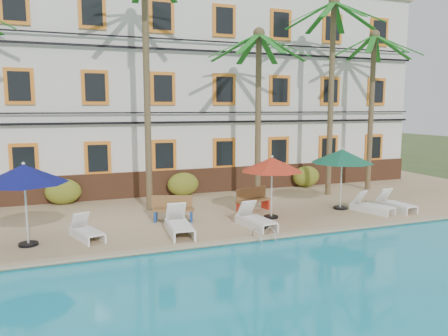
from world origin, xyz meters
name	(u,v)px	position (x,y,z in m)	size (l,w,h in m)	color
ground	(254,238)	(0.00, 0.00, 0.00)	(100.00, 100.00, 0.00)	#384C23
pool_deck	(208,204)	(0.00, 5.00, 0.12)	(30.00, 12.00, 0.25)	tan
swimming_pool	(406,335)	(0.00, -7.00, 0.10)	(26.00, 12.00, 0.20)	#1899B8
pool_coping	(266,237)	(0.00, -0.90, 0.28)	(30.00, 0.35, 0.06)	tan
hotel_building	(178,89)	(0.00, 9.98, 5.37)	(25.40, 6.44, 10.22)	silver
palm_b	(146,53)	(-2.73, 4.30, 6.48)	(4.52, 4.52, 9.91)	brown
palm_c	(258,90)	(2.11, 4.33, 5.12)	(4.52, 4.52, 7.51)	brown
palm_d	(332,71)	(5.87, 4.43, 6.05)	(4.52, 4.52, 9.14)	brown
palm_e	(372,88)	(8.58, 4.92, 5.34)	(4.52, 4.52, 7.89)	brown
shrub_left	(63,192)	(-6.02, 6.60, 0.80)	(1.50, 0.90, 1.10)	#225718
shrub_mid	(183,184)	(-0.70, 6.60, 0.80)	(1.50, 0.90, 1.10)	#225718
shrub_right	(306,176)	(5.96, 6.60, 0.80)	(1.50, 0.90, 1.10)	#225718
umbrella_blue	(24,174)	(-7.06, 0.92, 2.42)	(2.55, 2.55, 2.54)	black
umbrella_red	(272,165)	(1.31, 1.36, 2.27)	(2.37, 2.37, 2.37)	black
umbrella_green	(342,157)	(4.64, 1.70, 2.41)	(2.54, 2.54, 2.53)	black
lounger_b	(86,231)	(-5.38, 1.03, 0.50)	(1.08, 1.75, 0.78)	white
lounger_c	(179,224)	(-2.47, 0.56, 0.55)	(0.87, 2.04, 0.94)	white
lounger_d	(255,219)	(0.21, 0.39, 0.53)	(0.90, 1.90, 0.86)	white
lounger_e	(371,206)	(5.44, 0.77, 0.51)	(1.14, 1.79, 0.80)	white
lounger_f	(394,204)	(6.55, 0.73, 0.52)	(0.78, 1.80, 0.83)	white
bench_left	(174,208)	(-2.24, 2.24, 0.72)	(1.57, 0.95, 0.93)	olive
bench_right	(252,199)	(1.11, 2.68, 0.72)	(1.57, 0.86, 0.93)	olive
pool_ladder	(264,239)	(-0.12, -1.00, 0.25)	(0.54, 0.74, 0.74)	silver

